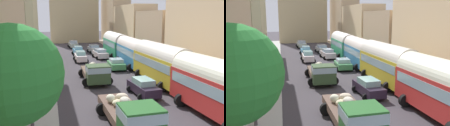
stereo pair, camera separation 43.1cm
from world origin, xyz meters
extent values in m
plane|color=#3C373C|center=(0.00, 27.00, 0.00)|extent=(154.00, 154.00, 0.00)
cube|color=#AAAAA4|center=(-7.25, 27.00, 0.07)|extent=(2.50, 70.00, 0.14)
cube|color=#B2A496|center=(7.25, 27.00, 0.07)|extent=(2.50, 70.00, 0.14)
cube|color=tan|center=(-11.26, 23.64, 5.95)|extent=(5.53, 11.73, 11.89)
cube|color=#CABB89|center=(-11.42, 37.06, 5.14)|extent=(5.84, 14.50, 10.27)
cube|color=beige|center=(11.35, 15.62, 5.38)|extent=(5.70, 14.22, 10.77)
cube|color=tan|center=(10.71, 28.97, 3.86)|extent=(4.42, 10.80, 7.73)
cube|color=#D6B688|center=(10.82, 42.61, 4.56)|extent=(4.63, 14.73, 9.12)
cube|color=tan|center=(10.75, 57.37, 6.69)|extent=(4.51, 14.00, 13.38)
cube|color=tan|center=(0.00, 59.25, 6.85)|extent=(12.37, 6.09, 13.70)
cube|color=tan|center=(-4.33, 57.73, 10.11)|extent=(2.48, 2.48, 20.21)
cube|color=tan|center=(4.33, 57.73, 10.11)|extent=(2.48, 2.48, 20.21)
cube|color=red|center=(4.60, 6.50, 1.71)|extent=(2.85, 8.40, 2.42)
cylinder|color=silver|center=(4.60, 6.50, 2.92)|extent=(2.79, 8.24, 2.44)
cube|color=#99B7C6|center=(4.60, 6.50, 2.24)|extent=(2.87, 7.74, 0.77)
cylinder|color=black|center=(3.31, 9.02, 0.50)|extent=(1.00, 0.35, 1.00)
cylinder|color=black|center=(5.67, 9.12, 0.50)|extent=(1.00, 0.35, 1.00)
cube|color=gold|center=(4.60, 15.50, 1.74)|extent=(2.81, 9.00, 2.48)
cylinder|color=silver|center=(4.60, 15.50, 2.98)|extent=(2.75, 8.82, 2.43)
cube|color=#99B7C6|center=(4.60, 15.50, 2.29)|extent=(2.83, 8.29, 0.79)
cylinder|color=black|center=(3.32, 18.22, 0.50)|extent=(1.00, 0.35, 1.00)
cylinder|color=black|center=(5.67, 18.30, 0.50)|extent=(1.00, 0.35, 1.00)
cylinder|color=black|center=(3.53, 12.70, 0.50)|extent=(1.00, 0.35, 1.00)
cylinder|color=black|center=(5.88, 12.78, 0.50)|extent=(1.00, 0.35, 1.00)
cube|color=#3880BB|center=(4.60, 24.50, 1.67)|extent=(2.53, 9.80, 2.35)
cylinder|color=silver|center=(4.60, 24.50, 2.85)|extent=(2.48, 9.60, 2.30)
cube|color=#99B7C6|center=(4.60, 24.50, 2.19)|extent=(2.57, 9.02, 0.75)
cylinder|color=black|center=(3.54, 27.54, 0.50)|extent=(1.00, 0.35, 1.00)
cylinder|color=black|center=(5.77, 27.50, 0.50)|extent=(1.00, 0.35, 1.00)
cylinder|color=black|center=(3.43, 21.50, 0.50)|extent=(1.00, 0.35, 1.00)
cylinder|color=black|center=(5.66, 21.46, 0.50)|extent=(1.00, 0.35, 1.00)
cube|color=#2D9A65|center=(4.60, 33.50, 1.71)|extent=(2.57, 9.29, 2.42)
cylinder|color=silver|center=(4.60, 33.50, 2.92)|extent=(2.52, 9.11, 2.42)
cube|color=#99B7C6|center=(4.60, 33.50, 2.24)|extent=(2.61, 8.55, 0.77)
cylinder|color=black|center=(3.46, 36.39, 0.50)|extent=(1.00, 0.35, 1.00)
cylinder|color=black|center=(5.80, 36.36, 0.50)|extent=(1.00, 0.35, 1.00)
cylinder|color=black|center=(3.40, 30.64, 0.50)|extent=(1.00, 0.35, 1.00)
cylinder|color=black|center=(5.74, 30.61, 0.50)|extent=(1.00, 0.35, 1.00)
cube|color=#256027|center=(-1.83, 4.26, 1.36)|extent=(2.18, 1.98, 1.81)
cube|color=#99B7C6|center=(-1.83, 4.26, 1.86)|extent=(2.22, 2.06, 0.58)
cube|color=brown|center=(-1.87, 7.83, 0.73)|extent=(2.22, 5.22, 0.55)
ellipsoid|color=beige|center=(-2.02, 7.75, 1.24)|extent=(1.05, 0.86, 0.48)
ellipsoid|color=beige|center=(-1.56, 7.65, 1.23)|extent=(1.10, 1.19, 0.46)
ellipsoid|color=silver|center=(-2.39, 8.54, 1.30)|extent=(0.90, 0.98, 0.60)
ellipsoid|color=beige|center=(-1.73, 8.06, 1.55)|extent=(1.09, 1.01, 0.46)
ellipsoid|color=beige|center=(-1.81, 7.08, 1.59)|extent=(0.82, 0.98, 0.50)
cylinder|color=black|center=(-0.80, 8.83, 0.45)|extent=(0.90, 0.32, 0.90)
cylinder|color=black|center=(-2.96, 8.81, 0.45)|extent=(0.90, 0.32, 0.90)
cube|color=#344E2C|center=(-1.89, 15.92, 1.31)|extent=(2.29, 1.96, 1.73)
cube|color=#99B7C6|center=(-1.89, 15.92, 1.80)|extent=(2.33, 2.03, 0.55)
cube|color=brown|center=(-1.81, 19.37, 0.73)|extent=(2.36, 5.04, 0.55)
ellipsoid|color=beige|center=(-2.13, 19.08, 1.28)|extent=(1.07, 1.11, 0.56)
ellipsoid|color=beige|center=(-2.15, 18.04, 1.25)|extent=(0.90, 1.01, 0.50)
ellipsoid|color=beige|center=(-1.52, 21.06, 1.27)|extent=(1.07, 1.06, 0.55)
ellipsoid|color=beige|center=(-2.06, 18.56, 1.67)|extent=(0.89, 0.96, 0.56)
cylinder|color=black|center=(-0.76, 16.15, 0.45)|extent=(0.90, 0.31, 0.90)
cylinder|color=black|center=(-3.00, 16.20, 0.45)|extent=(0.90, 0.31, 0.90)
cylinder|color=black|center=(-0.66, 20.29, 0.45)|extent=(0.90, 0.31, 0.90)
cylinder|color=black|center=(-2.90, 20.34, 0.45)|extent=(0.90, 0.31, 0.90)
cube|color=silver|center=(-1.92, 29.93, 0.68)|extent=(1.56, 4.20, 0.82)
cube|color=#8EC3C6|center=(-1.92, 29.93, 1.36)|extent=(1.36, 2.19, 0.54)
cylinder|color=black|center=(-1.16, 28.63, 0.30)|extent=(0.60, 0.21, 0.60)
cylinder|color=black|center=(-2.69, 28.64, 0.30)|extent=(0.60, 0.21, 0.60)
cylinder|color=black|center=(-1.14, 31.23, 0.30)|extent=(0.60, 0.21, 0.60)
cylinder|color=black|center=(-2.67, 31.24, 0.30)|extent=(0.60, 0.21, 0.60)
cube|color=#4495C1|center=(-1.60, 36.20, 0.69)|extent=(1.60, 3.72, 0.85)
cube|color=#8CBFD1|center=(-1.60, 36.20, 1.37)|extent=(1.39, 1.94, 0.50)
cylinder|color=black|center=(-0.81, 35.07, 0.30)|extent=(0.60, 0.21, 0.60)
cylinder|color=black|center=(-2.35, 35.05, 0.30)|extent=(0.60, 0.21, 0.60)
cylinder|color=black|center=(-0.84, 37.36, 0.30)|extent=(0.60, 0.21, 0.60)
cylinder|color=black|center=(-2.38, 37.34, 0.30)|extent=(0.60, 0.21, 0.60)
cube|color=silver|center=(-1.43, 46.88, 0.66)|extent=(1.91, 4.14, 0.78)
cube|color=#A3B0CA|center=(-1.43, 46.88, 1.32)|extent=(1.61, 2.18, 0.55)
cylinder|color=black|center=(-0.51, 45.66, 0.30)|extent=(0.60, 0.21, 0.60)
cylinder|color=black|center=(-2.23, 45.58, 0.30)|extent=(0.60, 0.21, 0.60)
cylinder|color=black|center=(-0.63, 48.17, 0.30)|extent=(0.60, 0.21, 0.60)
cylinder|color=black|center=(-2.35, 48.09, 0.30)|extent=(0.60, 0.21, 0.60)
cube|color=#2B1F30|center=(1.48, 12.29, 0.65)|extent=(1.85, 4.06, 0.76)
cube|color=#90C3BD|center=(1.48, 12.29, 1.28)|extent=(1.53, 2.15, 0.50)
cylinder|color=black|center=(0.61, 13.46, 0.30)|extent=(0.60, 0.21, 0.60)
cylinder|color=black|center=(2.18, 13.57, 0.30)|extent=(0.60, 0.21, 0.60)
cylinder|color=black|center=(0.79, 11.01, 0.30)|extent=(0.60, 0.21, 0.60)
cylinder|color=black|center=(2.36, 11.13, 0.30)|extent=(0.60, 0.21, 0.60)
cube|color=#489657|center=(1.94, 23.15, 0.62)|extent=(1.95, 3.70, 0.70)
cube|color=#A5BEC8|center=(1.94, 23.15, 1.20)|extent=(1.66, 1.95, 0.46)
cylinder|color=black|center=(1.09, 24.31, 0.30)|extent=(0.60, 0.21, 0.60)
cylinder|color=black|center=(2.89, 24.24, 0.30)|extent=(0.60, 0.21, 0.60)
cylinder|color=black|center=(1.00, 22.07, 0.30)|extent=(0.60, 0.21, 0.60)
cylinder|color=black|center=(2.79, 21.99, 0.30)|extent=(0.60, 0.21, 0.60)
cube|color=silver|center=(1.63, 32.07, 0.68)|extent=(2.00, 4.35, 0.83)
cube|color=#A4B7C9|center=(1.63, 32.07, 1.33)|extent=(1.65, 2.31, 0.47)
cylinder|color=black|center=(0.69, 33.32, 0.30)|extent=(0.60, 0.21, 0.60)
cylinder|color=black|center=(2.37, 33.44, 0.30)|extent=(0.60, 0.21, 0.60)
cylinder|color=black|center=(0.88, 30.70, 0.30)|extent=(0.60, 0.21, 0.60)
cylinder|color=black|center=(2.57, 30.82, 0.30)|extent=(0.60, 0.21, 0.60)
cube|color=silver|center=(1.68, 38.36, 0.68)|extent=(1.96, 3.94, 0.81)
cube|color=#A1B0CE|center=(1.68, 38.36, 1.31)|extent=(1.64, 2.09, 0.46)
cylinder|color=black|center=(0.75, 39.49, 0.30)|extent=(0.60, 0.21, 0.60)
cylinder|color=black|center=(2.46, 39.60, 0.30)|extent=(0.60, 0.21, 0.60)
cylinder|color=black|center=(0.90, 37.11, 0.30)|extent=(0.60, 0.21, 0.60)
cylinder|color=black|center=(2.62, 37.22, 0.30)|extent=(0.60, 0.21, 0.60)
cylinder|color=brown|center=(-7.25, 22.06, 0.07)|extent=(0.18, 0.18, 0.14)
cylinder|color=brown|center=(-7.25, 22.06, 0.55)|extent=(0.29, 0.29, 0.82)
cylinder|color=#9B3B2B|center=(-7.25, 22.06, 1.22)|extent=(0.45, 0.45, 0.52)
sphere|color=tan|center=(-7.25, 22.06, 1.59)|extent=(0.22, 0.22, 0.22)
cylinder|color=#4D444A|center=(-7.65, 7.95, 0.07)|extent=(0.18, 0.18, 0.14)
cylinder|color=#4D444A|center=(-7.65, 7.95, 0.54)|extent=(0.29, 0.29, 0.80)
cylinder|color=silver|center=(-7.65, 7.95, 1.21)|extent=(0.45, 0.45, 0.53)
sphere|color=tan|center=(-7.65, 7.95, 1.59)|extent=(0.23, 0.23, 0.23)
cylinder|color=brown|center=(-7.01, 17.21, 0.07)|extent=(0.22, 0.22, 0.14)
cylinder|color=brown|center=(-7.01, 17.21, 0.54)|extent=(0.36, 0.36, 0.81)
cylinder|color=#405981|center=(-7.01, 17.21, 1.22)|extent=(0.56, 0.56, 0.55)
sphere|color=tan|center=(-7.01, 17.21, 1.61)|extent=(0.22, 0.22, 0.22)
sphere|color=#2B8435|center=(-7.90, 3.27, 4.57)|extent=(4.29, 4.29, 4.29)
camera|label=1|loc=(-6.30, -7.22, 6.97)|focal=39.19mm
camera|label=2|loc=(-5.88, -7.32, 6.97)|focal=39.19mm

